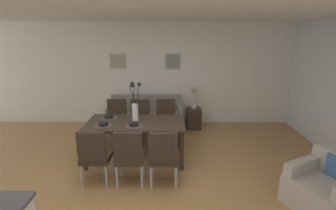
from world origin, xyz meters
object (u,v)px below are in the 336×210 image
Objects in this scene: table_lamp at (194,94)px; sofa at (146,118)px; framed_picture_left at (118,61)px; dining_table at (136,126)px; bowl_far_left at (134,124)px; dining_chair_far_right at (140,119)px; dining_chair_near_right at (117,118)px; bowl_near_left at (103,124)px; side_table at (194,118)px; armchair at (327,189)px; dining_chair_far_left at (129,155)px; dining_chair_mid_left at (164,155)px; dining_chair_near_left at (95,154)px; bowl_near_right at (109,116)px; centerpiece_vase at (135,107)px; dining_chair_mid_right at (166,118)px; framed_picture_center at (173,61)px.

sofa is at bearing -178.03° from table_lamp.
framed_picture_left is (-1.93, 0.44, 0.75)m from table_lamp.
dining_table is 0.24m from bowl_far_left.
dining_chair_near_right is at bearing 178.19° from dining_chair_far_right.
bowl_near_left is 2.63m from side_table.
sofa is 4.07m from armchair.
dining_chair_far_left is 2.81m from armchair.
sofa is at bearing 132.00° from armchair.
bowl_near_left is (-1.08, 0.67, 0.27)m from dining_chair_mid_left.
bowl_near_left reaches higher than armchair.
dining_chair_far_right is 1.81m from framed_picture_left.
dining_table is 1.96× the size of dining_chair_far_right.
dining_table is at bearing 153.04° from armchair.
dining_chair_near_left reaches higher than bowl_near_right.
framed_picture_left is at bearing 146.72° from sofa.
sofa is 1.20m from side_table.
dining_chair_mid_left is 2.67m from table_lamp.
dining_chair_near_left reaches higher than side_table.
dining_chair_near_left is 1.11m from bowl_near_right.
dining_chair_near_left is at bearing 178.98° from dining_chair_mid_left.
centerpiece_vase is (0.02, -0.87, 0.51)m from dining_chair_far_right.
armchair is (2.75, -0.53, -0.23)m from dining_chair_far_left.
table_lamp reaches higher than side_table.
dining_chair_far_left is 0.71m from bowl_far_left.
dining_chair_far_left is 0.85× the size of armchair.
dining_chair_far_left is at bearing -0.76° from dining_chair_near_left.
framed_picture_left is at bearing 93.41° from dining_chair_near_left.
dining_chair_near_right is 0.97m from sofa.
dining_chair_far_left is (0.01, -0.87, -0.15)m from dining_table.
dining_table is 1.67× the size of armchair.
dining_chair_mid_right is (1.09, 0.01, 0.00)m from dining_chair_near_right.
sofa is (0.57, 1.84, -0.50)m from bowl_near_left.
dining_chair_mid_right is 0.51× the size of sofa.
bowl_far_left is 0.43× the size of framed_picture_center.
dining_table is 4.29× the size of framed_picture_left.
dining_chair_near_left is 1.75m from dining_chair_near_right.
framed_picture_center is at bearing 71.60° from centerpiece_vase.
dining_chair_mid_right is at bearing -131.59° from table_lamp.
bowl_far_left is at bearing -123.23° from side_table.
sofa is (0.03, 1.62, -0.38)m from dining_table.
dining_chair_far_left is 3.26m from framed_picture_center.
dining_chair_near_right is 1.00× the size of dining_chair_far_right.
bowl_near_left reaches higher than sofa.
framed_picture_center reaches higher than bowl_far_left.
dining_chair_near_right is 2.07m from dining_chair_mid_left.
dining_table is 1.96× the size of dining_chair_far_left.
dining_chair_mid_left is at bearing -67.47° from framed_picture_left.
bowl_near_right is 2.35m from side_table.
dining_chair_mid_right is 5.41× the size of bowl_far_left.
dining_chair_near_left is at bearing -112.41° from framed_picture_center.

